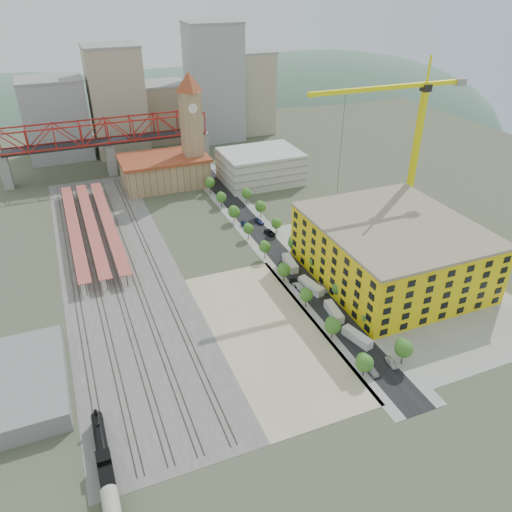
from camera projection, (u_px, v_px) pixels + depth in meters
name	position (u px, v px, depth m)	size (l,w,h in m)	color
ground	(241.00, 272.00, 159.97)	(400.00, 400.00, 0.00)	#474C38
ballast_strip	(118.00, 267.00, 162.21)	(36.00, 165.00, 0.06)	#605E59
dirt_lot	(268.00, 332.00, 133.42)	(28.00, 67.00, 0.06)	tan
street_asphalt	(268.00, 242.00, 177.19)	(12.00, 170.00, 0.06)	black
sidewalk_west	(254.00, 245.00, 175.40)	(3.00, 170.00, 0.04)	gray
sidewalk_east	(282.00, 239.00, 178.99)	(3.00, 170.00, 0.04)	gray
construction_pad	(395.00, 274.00, 158.63)	(50.00, 90.00, 0.06)	gray
rail_tracks	(113.00, 268.00, 161.56)	(26.56, 160.00, 0.18)	#382B23
platform_canopies	(91.00, 224.00, 180.61)	(16.00, 80.00, 4.12)	#B55945
station_hall	(165.00, 171.00, 220.66)	(38.00, 24.00, 13.10)	tan
clock_tower	(191.00, 119.00, 212.24)	(12.00, 12.00, 52.00)	tan
parking_garage	(260.00, 166.00, 224.27)	(34.00, 26.00, 14.00)	silver
truss_bridge	(107.00, 134.00, 226.42)	(94.00, 9.60, 25.60)	gray
construction_building	(391.00, 250.00, 152.95)	(44.60, 50.60, 18.80)	gold
warehouse	(15.00, 385.00, 113.13)	(22.00, 32.00, 5.00)	gray
street_trees	(280.00, 255.00, 169.20)	(15.40, 124.40, 8.00)	#26691F
skyline	(159.00, 102.00, 264.93)	(133.00, 46.00, 60.00)	#9EA0A3
distant_hills	(184.00, 191.00, 422.90)	(647.00, 264.00, 227.00)	#4C6B59
locomotive	(102.00, 450.00, 98.69)	(2.73, 21.05, 5.26)	black
tower_crane	(409.00, 130.00, 165.65)	(57.26, 3.03, 61.13)	#FFF010
site_trailer_a	(357.00, 337.00, 129.72)	(2.38, 9.03, 2.47)	silver
site_trailer_b	(334.00, 312.00, 139.38)	(2.36, 8.95, 2.45)	silver
site_trailer_c	(311.00, 286.00, 150.38)	(2.54, 9.64, 2.64)	silver
site_trailer_d	(290.00, 263.00, 162.05)	(2.53, 9.62, 2.63)	silver
car_0	(372.00, 370.00, 119.84)	(1.88, 4.68, 1.60)	#BDBDBD
car_1	(299.00, 287.00, 151.19)	(1.63, 4.66, 1.54)	#A2A2A8
car_2	(296.00, 283.00, 152.87)	(2.35, 5.10, 1.42)	black
car_3	(246.00, 225.00, 187.10)	(2.17, 5.33, 1.55)	navy
car_4	(392.00, 363.00, 122.17)	(1.71, 4.26, 1.45)	silver
car_5	(322.00, 289.00, 150.22)	(1.63, 4.67, 1.54)	gray
car_6	(270.00, 233.00, 181.88)	(2.46, 5.34, 1.48)	black
car_7	(259.00, 222.00, 189.98)	(1.94, 4.76, 1.38)	navy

